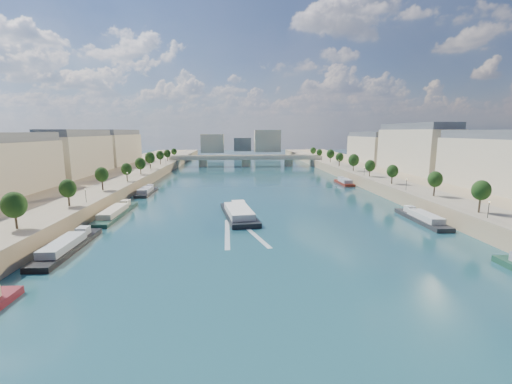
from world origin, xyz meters
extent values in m
plane|color=#0B2431|center=(0.00, 100.00, 0.00)|extent=(700.00, 700.00, 0.00)
cube|color=#9E8460|center=(-72.00, 100.00, 2.50)|extent=(44.00, 520.00, 5.00)
cube|color=#9E8460|center=(72.00, 100.00, 2.50)|extent=(44.00, 520.00, 5.00)
cube|color=gray|center=(-57.00, 100.00, 5.05)|extent=(14.00, 520.00, 0.10)
cube|color=gray|center=(57.00, 100.00, 5.05)|extent=(14.00, 520.00, 0.10)
cylinder|color=#382B1E|center=(-55.00, 42.00, 6.91)|extent=(0.50, 0.50, 3.82)
ellipsoid|color=black|center=(-55.00, 42.00, 10.50)|extent=(4.80, 4.80, 5.52)
cylinder|color=#382B1E|center=(-55.00, 66.00, 6.91)|extent=(0.50, 0.50, 3.82)
ellipsoid|color=black|center=(-55.00, 66.00, 10.50)|extent=(4.80, 4.80, 5.52)
cylinder|color=#382B1E|center=(-55.00, 90.00, 6.91)|extent=(0.50, 0.50, 3.82)
ellipsoid|color=black|center=(-55.00, 90.00, 10.50)|extent=(4.80, 4.80, 5.52)
cylinder|color=#382B1E|center=(-55.00, 114.00, 6.91)|extent=(0.50, 0.50, 3.82)
ellipsoid|color=black|center=(-55.00, 114.00, 10.50)|extent=(4.80, 4.80, 5.52)
cylinder|color=#382B1E|center=(-55.00, 138.00, 6.91)|extent=(0.50, 0.50, 3.82)
ellipsoid|color=black|center=(-55.00, 138.00, 10.50)|extent=(4.80, 4.80, 5.52)
cylinder|color=#382B1E|center=(-55.00, 162.00, 6.91)|extent=(0.50, 0.50, 3.82)
ellipsoid|color=black|center=(-55.00, 162.00, 10.50)|extent=(4.80, 4.80, 5.52)
cylinder|color=#382B1E|center=(-55.00, 186.00, 6.91)|extent=(0.50, 0.50, 3.82)
ellipsoid|color=black|center=(-55.00, 186.00, 10.50)|extent=(4.80, 4.80, 5.52)
cylinder|color=#382B1E|center=(-55.00, 210.00, 6.91)|extent=(0.50, 0.50, 3.82)
ellipsoid|color=black|center=(-55.00, 210.00, 10.50)|extent=(4.80, 4.80, 5.52)
cylinder|color=#382B1E|center=(-55.00, 234.00, 6.91)|extent=(0.50, 0.50, 3.82)
ellipsoid|color=black|center=(-55.00, 234.00, 10.50)|extent=(4.80, 4.80, 5.52)
cylinder|color=#382B1E|center=(55.00, 50.00, 6.91)|extent=(0.50, 0.50, 3.82)
ellipsoid|color=black|center=(55.00, 50.00, 10.50)|extent=(4.80, 4.80, 5.52)
cylinder|color=#382B1E|center=(55.00, 74.00, 6.91)|extent=(0.50, 0.50, 3.82)
ellipsoid|color=black|center=(55.00, 74.00, 10.50)|extent=(4.80, 4.80, 5.52)
cylinder|color=#382B1E|center=(55.00, 98.00, 6.91)|extent=(0.50, 0.50, 3.82)
ellipsoid|color=black|center=(55.00, 98.00, 10.50)|extent=(4.80, 4.80, 5.52)
cylinder|color=#382B1E|center=(55.00, 122.00, 6.91)|extent=(0.50, 0.50, 3.82)
ellipsoid|color=black|center=(55.00, 122.00, 10.50)|extent=(4.80, 4.80, 5.52)
cylinder|color=#382B1E|center=(55.00, 146.00, 6.91)|extent=(0.50, 0.50, 3.82)
ellipsoid|color=black|center=(55.00, 146.00, 10.50)|extent=(4.80, 4.80, 5.52)
cylinder|color=#382B1E|center=(55.00, 170.00, 6.91)|extent=(0.50, 0.50, 3.82)
ellipsoid|color=black|center=(55.00, 170.00, 10.50)|extent=(4.80, 4.80, 5.52)
cylinder|color=#382B1E|center=(55.00, 194.00, 6.91)|extent=(0.50, 0.50, 3.82)
ellipsoid|color=black|center=(55.00, 194.00, 10.50)|extent=(4.80, 4.80, 5.52)
cylinder|color=#382B1E|center=(55.00, 218.00, 6.91)|extent=(0.50, 0.50, 3.82)
ellipsoid|color=black|center=(55.00, 218.00, 10.50)|extent=(4.80, 4.80, 5.52)
cylinder|color=#382B1E|center=(55.00, 242.00, 6.91)|extent=(0.50, 0.50, 3.82)
ellipsoid|color=black|center=(55.00, 242.00, 10.50)|extent=(4.80, 4.80, 5.52)
cylinder|color=black|center=(-52.50, 70.00, 7.00)|extent=(0.14, 0.14, 4.00)
sphere|color=#FFE5B2|center=(-52.50, 70.00, 9.10)|extent=(0.36, 0.36, 0.36)
cylinder|color=black|center=(-52.50, 110.00, 7.00)|extent=(0.14, 0.14, 4.00)
sphere|color=#FFE5B2|center=(-52.50, 110.00, 9.10)|extent=(0.36, 0.36, 0.36)
cylinder|color=black|center=(-52.50, 150.00, 7.00)|extent=(0.14, 0.14, 4.00)
sphere|color=#FFE5B2|center=(-52.50, 150.00, 9.10)|extent=(0.36, 0.36, 0.36)
cylinder|color=black|center=(-52.50, 190.00, 7.00)|extent=(0.14, 0.14, 4.00)
sphere|color=#FFE5B2|center=(-52.50, 190.00, 9.10)|extent=(0.36, 0.36, 0.36)
cylinder|color=black|center=(52.50, 45.00, 7.00)|extent=(0.14, 0.14, 4.00)
sphere|color=#FFE5B2|center=(52.50, 45.00, 9.10)|extent=(0.36, 0.36, 0.36)
cylinder|color=black|center=(52.50, 85.00, 7.00)|extent=(0.14, 0.14, 4.00)
sphere|color=#FFE5B2|center=(52.50, 85.00, 9.10)|extent=(0.36, 0.36, 0.36)
cylinder|color=black|center=(52.50, 125.00, 7.00)|extent=(0.14, 0.14, 4.00)
sphere|color=#FFE5B2|center=(52.50, 125.00, 9.10)|extent=(0.36, 0.36, 0.36)
cylinder|color=black|center=(52.50, 165.00, 7.00)|extent=(0.14, 0.14, 4.00)
sphere|color=#FFE5B2|center=(52.50, 165.00, 9.10)|extent=(0.36, 0.36, 0.36)
cylinder|color=black|center=(52.50, 205.00, 7.00)|extent=(0.14, 0.14, 4.00)
sphere|color=#FFE5B2|center=(52.50, 205.00, 9.10)|extent=(0.36, 0.36, 0.36)
cube|color=#BCAD91|center=(-85.00, 141.00, 15.00)|extent=(16.00, 52.00, 20.00)
cube|color=#474C54|center=(-85.00, 141.00, 26.60)|extent=(14.72, 50.44, 3.20)
cube|color=#BCAD91|center=(-85.00, 199.00, 15.00)|extent=(16.00, 52.00, 20.00)
cube|color=#474C54|center=(-85.00, 199.00, 26.60)|extent=(14.72, 50.44, 3.20)
cube|color=#BCAD91|center=(85.00, 83.00, 15.00)|extent=(16.00, 52.00, 20.00)
cube|color=#474C54|center=(85.00, 83.00, 26.60)|extent=(14.72, 50.44, 3.20)
cube|color=#BCAD91|center=(85.00, 141.00, 15.00)|extent=(16.00, 52.00, 20.00)
cube|color=#474C54|center=(85.00, 141.00, 26.60)|extent=(14.72, 50.44, 3.20)
cube|color=#BCAD91|center=(85.00, 199.00, 15.00)|extent=(16.00, 52.00, 20.00)
cube|color=#474C54|center=(85.00, 199.00, 26.60)|extent=(14.72, 50.44, 3.20)
cube|color=#BCAD91|center=(-30.00, 310.00, 14.00)|extent=(22.00, 18.00, 18.00)
cube|color=#BCAD91|center=(25.00, 320.00, 16.00)|extent=(26.00, 20.00, 22.00)
cube|color=#474C54|center=(0.00, 335.00, 12.00)|extent=(18.00, 16.00, 14.00)
cube|color=#C1B79E|center=(0.00, 223.24, 6.20)|extent=(112.00, 11.00, 2.20)
cube|color=#C1B79E|center=(0.00, 218.24, 7.70)|extent=(112.00, 0.80, 0.90)
cube|color=#C1B79E|center=(0.00, 228.24, 7.70)|extent=(112.00, 0.80, 0.90)
cylinder|color=#C1B79E|center=(-32.00, 223.24, 2.50)|extent=(6.40, 6.40, 5.00)
cylinder|color=#C1B79E|center=(0.00, 223.24, 2.50)|extent=(6.40, 6.40, 5.00)
cylinder|color=#C1B79E|center=(32.00, 223.24, 2.50)|extent=(6.40, 6.40, 5.00)
cube|color=#C1B79E|center=(-52.00, 223.24, 2.50)|extent=(6.00, 12.00, 5.00)
cube|color=#C1B79E|center=(52.00, 223.24, 2.50)|extent=(6.00, 12.00, 5.00)
cube|color=black|center=(-7.52, 70.34, 0.41)|extent=(12.10, 29.19, 2.02)
cube|color=silver|center=(-7.52, 68.08, 2.33)|extent=(9.23, 19.17, 1.82)
cube|color=silver|center=(-7.52, 78.84, 2.32)|extent=(4.49, 3.95, 1.80)
cube|color=silver|center=(-10.72, 53.34, 0.02)|extent=(1.80, 26.02, 0.04)
cube|color=silver|center=(-4.32, 53.34, 0.02)|extent=(8.03, 25.39, 0.04)
cube|color=black|center=(-45.50, 42.68, 0.30)|extent=(5.00, 26.02, 1.80)
cube|color=#A2A8AD|center=(-45.50, 40.60, 2.00)|extent=(4.10, 14.31, 1.60)
cube|color=#A2A8AD|center=(-45.50, 50.49, 2.10)|extent=(2.50, 3.12, 1.80)
cube|color=#17392E|center=(-45.50, 74.17, 0.30)|extent=(5.00, 30.28, 1.80)
cube|color=beige|center=(-45.50, 71.75, 2.00)|extent=(4.10, 16.65, 1.60)
cube|color=beige|center=(-45.50, 83.25, 2.10)|extent=(2.50, 3.63, 1.80)
cube|color=black|center=(-45.50, 111.55, 0.30)|extent=(5.00, 20.57, 1.80)
cube|color=#97969F|center=(-45.50, 109.90, 2.00)|extent=(4.10, 11.31, 1.60)
cube|color=#97969F|center=(-45.50, 117.72, 2.10)|extent=(2.50, 2.47, 1.80)
cube|color=#262628|center=(45.50, 61.37, 0.30)|extent=(5.00, 23.72, 1.80)
cube|color=beige|center=(45.50, 59.47, 2.00)|extent=(4.10, 13.05, 1.60)
cube|color=beige|center=(45.50, 68.48, 2.10)|extent=(2.50, 2.85, 1.80)
cube|color=maroon|center=(45.50, 132.55, 0.30)|extent=(5.00, 18.47, 1.80)
cube|color=#AAAFB7|center=(45.50, 131.07, 2.00)|extent=(4.10, 10.16, 1.60)
cube|color=#AAAFB7|center=(45.50, 138.09, 2.10)|extent=(2.50, 2.22, 1.80)
camera|label=1|loc=(-8.67, -31.81, 25.87)|focal=24.00mm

